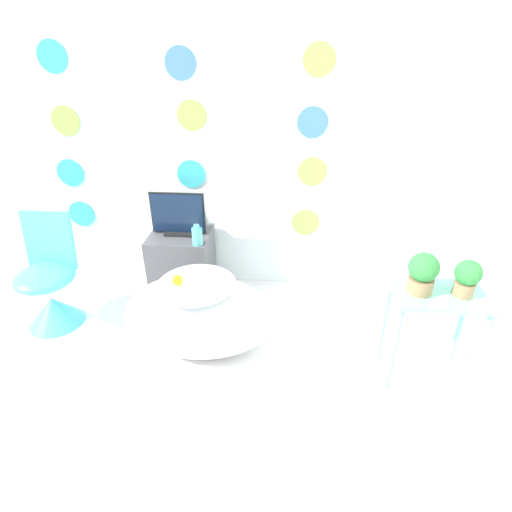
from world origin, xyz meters
TOP-DOWN VIEW (x-y plane):
  - ground_plane at (0.00, 0.00)m, footprint 12.00×12.00m
  - wall_back_dotted at (-0.00, 1.87)m, footprint 4.95×0.05m
  - bathtub at (0.20, 0.99)m, footprint 0.97×0.60m
  - rubber_duck at (0.09, 0.94)m, footprint 0.07×0.07m
  - chair at (-0.91, 1.17)m, footprint 0.41×0.41m
  - tv_cabinet at (-0.07, 1.61)m, footprint 0.45×0.42m
  - tv at (-0.07, 1.61)m, footprint 0.40×0.12m
  - vase at (0.11, 1.45)m, footprint 0.07×0.07m
  - side_table at (1.59, 0.85)m, footprint 0.51×0.33m
  - potted_plant_left at (1.48, 0.86)m, footprint 0.16×0.16m
  - potted_plant_right at (1.71, 0.85)m, footprint 0.14×0.14m

SIDE VIEW (x-z plane):
  - ground_plane at x=0.00m, z-range 0.00..0.00m
  - chair at x=-0.91m, z-range -0.15..0.66m
  - bathtub at x=0.20m, z-range 0.00..0.52m
  - tv_cabinet at x=-0.07m, z-range 0.00..0.54m
  - side_table at x=1.59m, z-range 0.18..0.78m
  - rubber_duck at x=0.09m, z-range 0.52..0.59m
  - vase at x=0.11m, z-range 0.53..0.68m
  - tv at x=-0.07m, z-range 0.52..0.84m
  - potted_plant_right at x=1.71m, z-range 0.61..0.82m
  - potted_plant_left at x=1.48m, z-range 0.61..0.84m
  - wall_back_dotted at x=0.00m, z-range 0.00..2.60m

